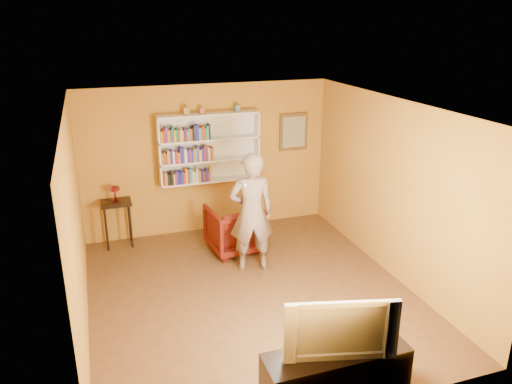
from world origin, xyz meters
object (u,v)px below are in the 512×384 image
bookshelf (209,147)px  person (251,213)px  television (339,325)px  tv_cabinet (336,374)px  ruby_lustre (115,190)px  console_table (117,209)px  armchair (235,228)px

bookshelf → person: (0.25, -1.69, -0.64)m
bookshelf → television: 4.72m
bookshelf → tv_cabinet: bearing=-87.5°
ruby_lustre → person: bearing=-38.4°
person → television: (-0.05, -2.97, -0.07)m
console_table → person: size_ratio=0.43×
television → ruby_lustre: bearing=126.9°
ruby_lustre → television: television is taller
bookshelf → television: bearing=-87.5°
console_table → ruby_lustre: (0.00, -0.00, 0.34)m
ruby_lustre → television: (1.88, -4.50, -0.15)m
person → armchair: bearing=-77.2°
console_table → person: bearing=-38.4°
console_table → tv_cabinet: (1.88, -4.50, -0.41)m
console_table → television: bearing=-67.3°
bookshelf → person: bearing=-81.6°
bookshelf → console_table: 1.92m
television → person: bearing=103.2°
console_table → ruby_lustre: bearing=-63.4°
tv_cabinet → television: 0.60m
armchair → person: size_ratio=0.46×
person → tv_cabinet: 3.05m
console_table → bookshelf: bearing=5.4°
ruby_lustre → armchair: ruby_lustre is taller
person → tv_cabinet: person is taller
ruby_lustre → person: person is taller
bookshelf → armchair: 1.55m
television → console_table: bearing=126.9°
console_table → armchair: 2.06m
console_table → ruby_lustre: size_ratio=2.97×
armchair → tv_cabinet: 3.69m
person → tv_cabinet: bearing=97.1°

